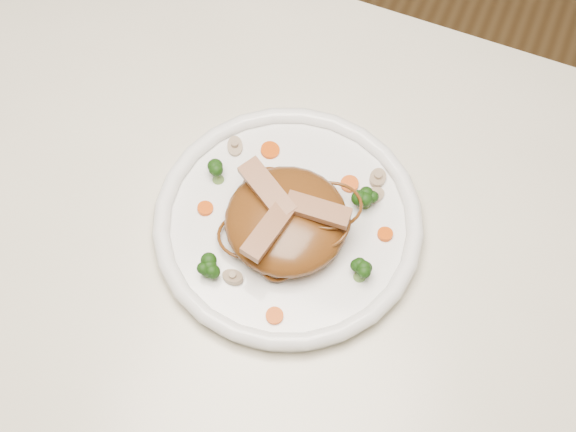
% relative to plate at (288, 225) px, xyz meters
% --- Properties ---
extents(ground, '(4.00, 4.00, 0.00)m').
position_rel_plate_xyz_m(ground, '(-0.03, -0.04, -0.76)').
color(ground, brown).
rests_on(ground, ground).
extents(table, '(1.20, 0.80, 0.75)m').
position_rel_plate_xyz_m(table, '(-0.03, -0.04, -0.11)').
color(table, '#F0E8CB').
rests_on(table, ground).
extents(plate, '(0.33, 0.33, 0.02)m').
position_rel_plate_xyz_m(plate, '(0.00, 0.00, 0.00)').
color(plate, white).
rests_on(plate, table).
extents(noodle_mound, '(0.18, 0.18, 0.04)m').
position_rel_plate_xyz_m(noodle_mound, '(0.00, -0.01, 0.03)').
color(noodle_mound, '#623012').
rests_on(noodle_mound, plate).
extents(chicken_a, '(0.07, 0.03, 0.01)m').
position_rel_plate_xyz_m(chicken_a, '(0.03, 0.00, 0.06)').
color(chicken_a, '#A0704B').
rests_on(chicken_a, noodle_mound).
extents(chicken_b, '(0.08, 0.06, 0.01)m').
position_rel_plate_xyz_m(chicken_b, '(-0.03, 0.00, 0.06)').
color(chicken_b, '#A0704B').
rests_on(chicken_b, noodle_mound).
extents(chicken_c, '(0.04, 0.08, 0.01)m').
position_rel_plate_xyz_m(chicken_c, '(-0.01, -0.04, 0.06)').
color(chicken_c, '#A0704B').
rests_on(chicken_c, noodle_mound).
extents(broccoli_0, '(0.03, 0.03, 0.03)m').
position_rel_plate_xyz_m(broccoli_0, '(0.07, 0.05, 0.02)').
color(broccoli_0, '#163C0C').
rests_on(broccoli_0, plate).
extents(broccoli_1, '(0.03, 0.03, 0.03)m').
position_rel_plate_xyz_m(broccoli_1, '(-0.10, 0.02, 0.02)').
color(broccoli_1, '#163C0C').
rests_on(broccoli_1, plate).
extents(broccoli_2, '(0.03, 0.03, 0.03)m').
position_rel_plate_xyz_m(broccoli_2, '(-0.06, -0.09, 0.02)').
color(broccoli_2, '#163C0C').
rests_on(broccoli_2, plate).
extents(broccoli_3, '(0.03, 0.03, 0.03)m').
position_rel_plate_xyz_m(broccoli_3, '(0.10, -0.03, 0.02)').
color(broccoli_3, '#163C0C').
rests_on(broccoli_3, plate).
extents(carrot_0, '(0.03, 0.03, 0.00)m').
position_rel_plate_xyz_m(carrot_0, '(0.05, 0.07, 0.01)').
color(carrot_0, '#EE5E08').
rests_on(carrot_0, plate).
extents(carrot_1, '(0.02, 0.02, 0.00)m').
position_rel_plate_xyz_m(carrot_1, '(-0.09, -0.02, 0.01)').
color(carrot_1, '#EE5E08').
rests_on(carrot_1, plate).
extents(carrot_2, '(0.02, 0.02, 0.00)m').
position_rel_plate_xyz_m(carrot_2, '(0.11, 0.03, 0.01)').
color(carrot_2, '#EE5E08').
rests_on(carrot_2, plate).
extents(carrot_3, '(0.02, 0.02, 0.00)m').
position_rel_plate_xyz_m(carrot_3, '(-0.06, 0.08, 0.01)').
color(carrot_3, '#EE5E08').
rests_on(carrot_3, plate).
extents(carrot_4, '(0.02, 0.02, 0.00)m').
position_rel_plate_xyz_m(carrot_4, '(0.03, -0.11, 0.01)').
color(carrot_4, '#EE5E08').
rests_on(carrot_4, plate).
extents(mushroom_0, '(0.03, 0.03, 0.01)m').
position_rel_plate_xyz_m(mushroom_0, '(-0.03, -0.09, 0.01)').
color(mushroom_0, tan).
rests_on(mushroom_0, plate).
extents(mushroom_1, '(0.03, 0.03, 0.01)m').
position_rel_plate_xyz_m(mushroom_1, '(0.08, 0.07, 0.01)').
color(mushroom_1, tan).
rests_on(mushroom_1, plate).
extents(mushroom_2, '(0.03, 0.03, 0.01)m').
position_rel_plate_xyz_m(mushroom_2, '(-0.10, 0.07, 0.01)').
color(mushroom_2, tan).
rests_on(mushroom_2, plate).
extents(mushroom_3, '(0.03, 0.03, 0.01)m').
position_rel_plate_xyz_m(mushroom_3, '(0.08, 0.09, 0.01)').
color(mushroom_3, tan).
rests_on(mushroom_3, plate).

